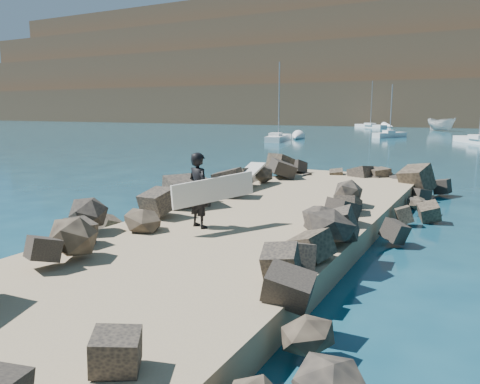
{
  "coord_description": "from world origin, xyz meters",
  "views": [
    {
      "loc": [
        5.59,
        -11.47,
        3.59
      ],
      "look_at": [
        0.0,
        -1.0,
        1.5
      ],
      "focal_mm": 35.0,
      "sensor_mm": 36.0,
      "label": 1
    }
  ],
  "objects": [
    {
      "name": "riprap_left",
      "position": [
        -2.9,
        -1.5,
        0.5
      ],
      "size": [
        2.6,
        22.0,
        1.0
      ],
      "primitive_type": "cube",
      "color": "black",
      "rests_on": "ground"
    },
    {
      "name": "sailboat_a",
      "position": [
        -16.29,
        38.93,
        0.35
      ],
      "size": [
        3.27,
        7.78,
        9.11
      ],
      "color": "white",
      "rests_on": "ground"
    },
    {
      "name": "sailboat_b",
      "position": [
        -6.13,
        52.09,
        0.35
      ],
      "size": [
        3.61,
        5.63,
        6.97
      ],
      "color": "white",
      "rests_on": "ground"
    },
    {
      "name": "jetty",
      "position": [
        0.0,
        -2.0,
        0.3
      ],
      "size": [
        6.0,
        26.0,
        0.6
      ],
      "primitive_type": "cube",
      "color": "#8C7759",
      "rests_on": "ground"
    },
    {
      "name": "riprap_right",
      "position": [
        2.9,
        -1.5,
        0.5
      ],
      "size": [
        2.6,
        22.0,
        1.0
      ],
      "primitive_type": "cube",
      "color": "black",
      "rests_on": "ground"
    },
    {
      "name": "ground",
      "position": [
        0.0,
        0.0,
        0.0
      ],
      "size": [
        800.0,
        800.0,
        0.0
      ],
      "primitive_type": "plane",
      "color": "#0F384C",
      "rests_on": "ground"
    },
    {
      "name": "boat_imported",
      "position": [
        -2.03,
        76.01,
        1.14
      ],
      "size": [
        5.93,
        5.55,
        2.29
      ],
      "primitive_type": "imported",
      "rotation": [
        0.0,
        0.0,
        0.86
      ],
      "color": "silver",
      "rests_on": "ground"
    },
    {
      "name": "sailboat_e",
      "position": [
        -16.09,
        85.06,
        0.35
      ],
      "size": [
        7.28,
        6.15,
        9.38
      ],
      "color": "white",
      "rests_on": "ground"
    },
    {
      "name": "surfer_with_board",
      "position": [
        -0.8,
        -1.61,
        1.58
      ],
      "size": [
        1.43,
        2.19,
        1.94
      ],
      "color": "black",
      "rests_on": "jetty"
    },
    {
      "name": "surfboard_resting",
      "position": [
        -2.6,
        4.47,
        1.04
      ],
      "size": [
        0.9,
        2.6,
        0.08
      ],
      "primitive_type": "cube",
      "rotation": [
        0.0,
        0.0,
        0.1
      ],
      "color": "silver",
      "rests_on": "riprap_left"
    },
    {
      "name": "sailboat_c",
      "position": [
        4.5,
        45.07,
        0.35
      ],
      "size": [
        5.58,
        8.19,
        9.9
      ],
      "color": "white",
      "rests_on": "ground"
    }
  ]
}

